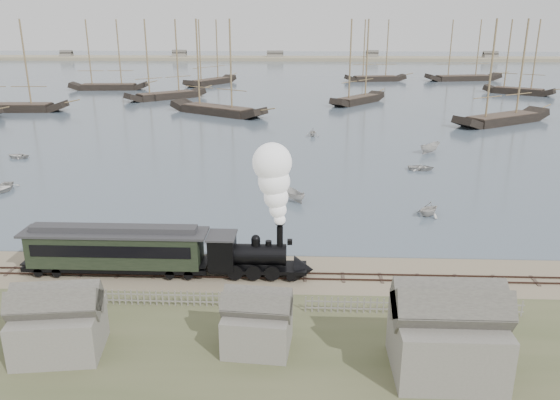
{
  "coord_description": "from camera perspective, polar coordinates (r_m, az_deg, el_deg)",
  "views": [
    {
      "loc": [
        4.62,
        -41.36,
        19.38
      ],
      "look_at": [
        2.61,
        6.89,
        3.5
      ],
      "focal_mm": 35.0,
      "sensor_mm": 36.0,
      "label": 1
    }
  ],
  "objects": [
    {
      "name": "schooner_7",
      "position": [
        178.85,
        -7.38,
        15.07
      ],
      "size": [
        15.31,
        21.6,
        20.0
      ],
      "primitive_type": null,
      "rotation": [
        0.0,
        0.0,
        1.05
      ],
      "color": "black",
      "rests_on": "harbor_water"
    },
    {
      "name": "schooner_3",
      "position": [
        136.66,
        8.31,
        14.11
      ],
      "size": [
        15.35,
        17.88,
        20.0
      ],
      "primitive_type": null,
      "rotation": [
        0.0,
        0.0,
        0.91
      ],
      "color": "black",
      "rests_on": "harbor_water"
    },
    {
      "name": "picket_fence_west",
      "position": [
        40.98,
        -13.91,
        -10.61
      ],
      "size": [
        19.0,
        0.1,
        1.2
      ],
      "primitive_type": null,
      "color": "slate",
      "rests_on": "ground"
    },
    {
      "name": "schooner_5",
      "position": [
        166.6,
        24.03,
        13.49
      ],
      "size": [
        17.68,
        13.97,
        20.0
      ],
      "primitive_type": null,
      "rotation": [
        0.0,
        0.0,
        -0.6
      ],
      "color": "black",
      "rests_on": "harbor_water"
    },
    {
      "name": "rowboat_3",
      "position": [
        76.72,
        14.53,
        3.31
      ],
      "size": [
        2.72,
        3.67,
        0.73
      ],
      "primitive_type": "imported",
      "rotation": [
        0.0,
        0.0,
        1.51
      ],
      "color": "beige",
      "rests_on": "harbor_water"
    },
    {
      "name": "rowboat_0",
      "position": [
        73.15,
        -26.9,
        1.21
      ],
      "size": [
        4.5,
        3.61,
        0.83
      ],
      "primitive_type": "imported",
      "rotation": [
        0.0,
        0.0,
        0.2
      ],
      "color": "beige",
      "rests_on": "harbor_water"
    },
    {
      "name": "rowboat_7",
      "position": [
        96.76,
        3.44,
        7.08
      ],
      "size": [
        2.95,
        2.63,
        1.42
      ],
      "primitive_type": "imported",
      "rotation": [
        0.0,
        0.0,
        6.16
      ],
      "color": "beige",
      "rests_on": "harbor_water"
    },
    {
      "name": "shed_mid",
      "position": [
        35.27,
        -2.35,
        -15.14
      ],
      "size": [
        4.0,
        3.5,
        3.6
      ],
      "primitive_type": null,
      "color": "slate",
      "rests_on": "ground"
    },
    {
      "name": "rowboat_2",
      "position": [
        61.34,
        1.5,
        0.48
      ],
      "size": [
        3.48,
        3.01,
        1.31
      ],
      "primitive_type": "imported",
      "rotation": [
        0.0,
        0.0,
        3.77
      ],
      "color": "beige",
      "rests_on": "harbor_water"
    },
    {
      "name": "beached_dinghy",
      "position": [
        48.15,
        -17.09,
        -5.91
      ],
      "size": [
        3.88,
        4.35,
        0.74
      ],
      "primitive_type": "imported",
      "rotation": [
        0.0,
        0.0,
        1.12
      ],
      "color": "beige",
      "rests_on": "ground"
    },
    {
      "name": "locomotive",
      "position": [
        42.05,
        -1.13,
        -2.12
      ],
      "size": [
        8.33,
        3.11,
        10.39
      ],
      "color": "black",
      "rests_on": "ground"
    },
    {
      "name": "schooner_4",
      "position": [
        116.48,
        22.74,
        12.25
      ],
      "size": [
        22.93,
        17.81,
        20.0
      ],
      "primitive_type": null,
      "rotation": [
        0.0,
        0.0,
        0.59
      ],
      "color": "black",
      "rests_on": "harbor_water"
    },
    {
      "name": "rowboat_6",
      "position": [
        89.87,
        -25.74,
        4.2
      ],
      "size": [
        3.13,
        3.83,
        0.69
      ],
      "primitive_type": "imported",
      "rotation": [
        0.0,
        0.0,
        4.47
      ],
      "color": "beige",
      "rests_on": "harbor_water"
    },
    {
      "name": "far_spit",
      "position": [
        292.04,
        1.51,
        14.39
      ],
      "size": [
        500.0,
        20.0,
        1.8
      ],
      "primitive_type": "cube",
      "color": "tan",
      "rests_on": "ground"
    },
    {
      "name": "schooner_9",
      "position": [
        199.62,
        18.85,
        14.6
      ],
      "size": [
        26.67,
        11.13,
        20.0
      ],
      "primitive_type": null,
      "rotation": [
        0.0,
        0.0,
        0.2
      ],
      "color": "black",
      "rests_on": "harbor_water"
    },
    {
      "name": "schooner_6",
      "position": [
        170.99,
        -17.77,
        14.25
      ],
      "size": [
        22.73,
        7.07,
        20.0
      ],
      "primitive_type": null,
      "rotation": [
        0.0,
        0.0,
        0.09
      ],
      "color": "black",
      "rests_on": "harbor_water"
    },
    {
      "name": "shed_right",
      "position": [
        34.56,
        16.7,
        -16.79
      ],
      "size": [
        6.0,
        5.0,
        5.1
      ],
      "primitive_type": null,
      "color": "slate",
      "rests_on": "ground"
    },
    {
      "name": "rail_track",
      "position": [
        44.09,
        -3.91,
        -7.86
      ],
      "size": [
        120.0,
        1.8,
        0.16
      ],
      "color": "#37241E",
      "rests_on": "ground"
    },
    {
      "name": "ground",
      "position": [
        45.91,
        -3.65,
        -6.81
      ],
      "size": [
        600.0,
        600.0,
        0.0
      ],
      "primitive_type": "plane",
      "color": "gray",
      "rests_on": "ground"
    },
    {
      "name": "rowboat_4",
      "position": [
        58.74,
        15.28,
        -0.87
      ],
      "size": [
        3.84,
        3.88,
        1.55
      ],
      "primitive_type": "imported",
      "rotation": [
        0.0,
        0.0,
        5.43
      ],
      "color": "beige",
      "rests_on": "harbor_water"
    },
    {
      "name": "schooner_8",
      "position": [
        190.24,
        10.08,
        15.13
      ],
      "size": [
        21.11,
        8.47,
        20.0
      ],
      "primitive_type": null,
      "rotation": [
        0.0,
        0.0,
        0.19
      ],
      "color": "black",
      "rests_on": "harbor_water"
    },
    {
      "name": "passenger_coach",
      "position": [
        45.38,
        -16.8,
        -4.81
      ],
      "size": [
        14.68,
        2.83,
        3.57
      ],
      "color": "black",
      "rests_on": "ground"
    },
    {
      "name": "schooner_1",
      "position": [
        146.43,
        -12.04,
        14.17
      ],
      "size": [
        19.72,
        17.73,
        20.0
      ],
      "primitive_type": null,
      "rotation": [
        0.0,
        0.0,
        0.7
      ],
      "color": "black",
      "rests_on": "harbor_water"
    },
    {
      "name": "rowboat_5",
      "position": [
        87.22,
        15.39,
        5.27
      ],
      "size": [
        3.7,
        4.08,
        1.55
      ],
      "primitive_type": "imported",
      "rotation": [
        0.0,
        0.0,
        2.25
      ],
      "color": "beige",
      "rests_on": "harbor_water"
    },
    {
      "name": "shed_left",
      "position": [
        37.33,
        -21.82,
        -14.54
      ],
      "size": [
        5.0,
        4.0,
        4.1
      ],
      "primitive_type": null,
      "color": "slate",
      "rests_on": "ground"
    },
    {
      "name": "rowboat_1",
      "position": [
        71.59,
        -0.96,
        3.13
      ],
      "size": [
        2.94,
        3.21,
        1.42
      ],
      "primitive_type": "imported",
      "rotation": [
        0.0,
        0.0,
        1.83
      ],
      "color": "beige",
      "rests_on": "harbor_water"
    },
    {
      "name": "schooner_0",
      "position": [
        136.8,
        -26.62,
        12.44
      ],
      "size": [
        23.76,
        6.73,
        20.0
      ],
      "primitive_type": null,
      "rotation": [
        0.0,
        0.0,
        0.06
      ],
      "color": "black",
      "rests_on": "harbor_water"
    },
    {
      "name": "schooner_2",
      "position": [
        119.96,
        -6.74,
        13.63
      ],
      "size": [
        23.37,
        17.85,
        20.0
      ],
      "primitive_type": null,
      "rotation": [
        0.0,
        0.0,
        -0.57
      ],
      "color": "black",
      "rests_on": "harbor_water"
    },
    {
      "name": "picket_fence_east",
      "position": [
        39.8,
        13.77,
        -11.51
      ],
      "size": [
        15.0,
        0.1,
        1.2
      ],
      "primitive_type": null,
      "color": "slate",
      "rests_on": "ground"
    },
    {
      "name": "harbor_water",
      "position": [
        212.29,
        1.15,
        12.97
      ],
      "size": [
        600.0,
        336.0,
        0.06
      ],
      "primitive_type": "cube",
      "color": "#41515E",
      "rests_on": "ground"
    }
  ]
}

